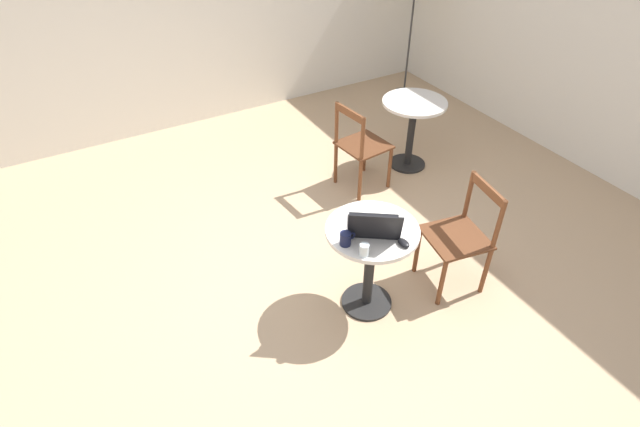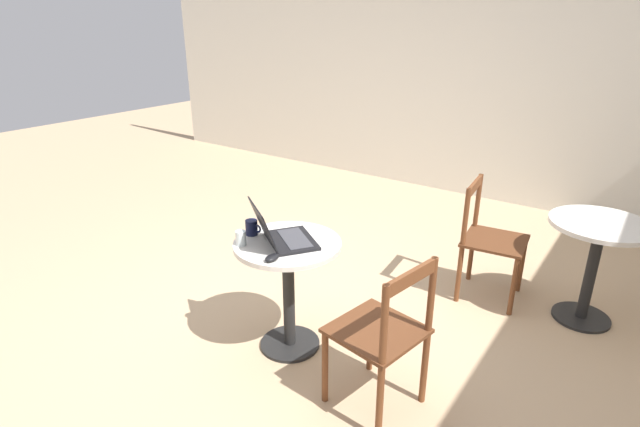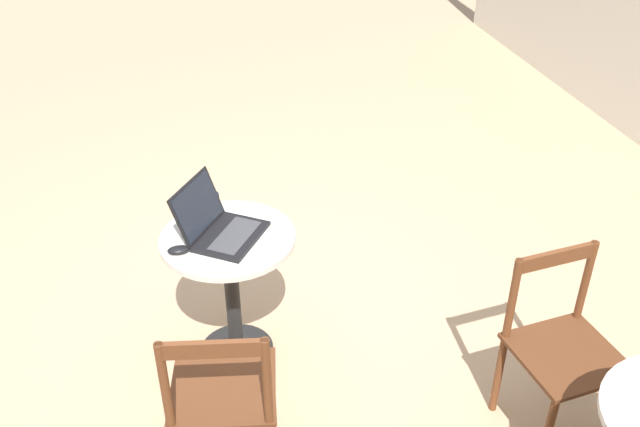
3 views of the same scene
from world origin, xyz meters
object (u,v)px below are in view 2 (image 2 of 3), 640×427
at_px(cafe_table_near, 288,271).
at_px(cafe_table_mid, 596,249).
at_px(chair_near_right, 383,335).
at_px(mug, 252,228).
at_px(chair_mid_left, 489,240).
at_px(laptop, 282,235).
at_px(mouse, 272,258).
at_px(drinking_glass, 241,238).

relative_size(cafe_table_near, cafe_table_mid, 1.00).
xyz_separation_m(chair_near_right, mug, (-0.97, 0.09, 0.33)).
relative_size(chair_near_right, chair_mid_left, 1.00).
distance_m(chair_near_right, laptop, 0.82).
bearing_deg(mouse, chair_mid_left, 65.47).
distance_m(chair_mid_left, mouse, 1.75).
bearing_deg(chair_near_right, mouse, -171.10).
bearing_deg(drinking_glass, chair_mid_left, 56.94).
relative_size(chair_near_right, mug, 7.84).
bearing_deg(cafe_table_mid, chair_near_right, -115.80).
bearing_deg(chair_near_right, mug, 174.73).
bearing_deg(cafe_table_near, laptop, -113.20).
bearing_deg(cafe_table_near, cafe_table_mid, 43.85).
bearing_deg(chair_near_right, laptop, 172.13).
bearing_deg(cafe_table_mid, mouse, -130.20).
bearing_deg(cafe_table_near, mouse, -70.76).
height_order(cafe_table_mid, mouse, mouse).
distance_m(cafe_table_mid, mug, 2.26).
bearing_deg(cafe_table_mid, drinking_glass, -136.16).
bearing_deg(mug, chair_near_right, -5.27).
xyz_separation_m(chair_near_right, mouse, (-0.65, -0.10, 0.30)).
distance_m(chair_mid_left, mug, 1.76).
height_order(mouse, mug, mug).
xyz_separation_m(chair_near_right, chair_mid_left, (0.07, 1.47, 0.00)).
relative_size(laptop, mouse, 4.76).
distance_m(chair_near_right, mug, 1.03).
relative_size(mouse, mug, 0.89).
relative_size(mouse, drinking_glass, 1.16).
bearing_deg(mouse, laptop, 114.71).
bearing_deg(drinking_glass, mouse, -9.36).
bearing_deg(cafe_table_mid, chair_mid_left, -173.50).
bearing_deg(laptop, chair_near_right, -7.87).
bearing_deg(mouse, drinking_glass, 170.64).
height_order(cafe_table_mid, mug, mug).
height_order(cafe_table_near, chair_near_right, chair_near_right).
bearing_deg(drinking_glass, cafe_table_mid, 43.84).
bearing_deg(cafe_table_mid, laptop, -135.81).
bearing_deg(mug, drinking_glass, -72.43).
bearing_deg(mug, cafe_table_mid, 40.37).
height_order(mouse, drinking_glass, drinking_glass).
distance_m(mouse, mug, 0.38).
distance_m(chair_near_right, chair_mid_left, 1.47).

